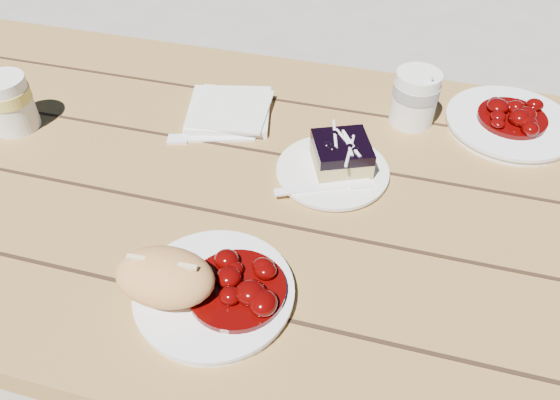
% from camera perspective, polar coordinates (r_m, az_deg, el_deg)
% --- Properties ---
extents(ground, '(60.00, 60.00, 0.00)m').
position_cam_1_polar(ground, '(1.54, -9.48, -17.92)').
color(ground, gray).
rests_on(ground, ground).
extents(picnic_table, '(2.00, 1.55, 0.75)m').
position_cam_1_polar(picnic_table, '(1.07, -13.10, -2.71)').
color(picnic_table, brown).
rests_on(picnic_table, ground).
extents(main_plate, '(0.21, 0.21, 0.02)m').
position_cam_1_polar(main_plate, '(0.73, -6.86, -9.69)').
color(main_plate, white).
rests_on(main_plate, picnic_table).
extents(goulash_stew, '(0.13, 0.13, 0.04)m').
position_cam_1_polar(goulash_stew, '(0.71, -4.61, -8.53)').
color(goulash_stew, '#500302').
rests_on(goulash_stew, main_plate).
extents(bread_roll, '(0.13, 0.09, 0.07)m').
position_cam_1_polar(bread_roll, '(0.71, -11.92, -7.88)').
color(bread_roll, '#DC9954').
rests_on(bread_roll, main_plate).
extents(dessert_plate, '(0.18, 0.18, 0.01)m').
position_cam_1_polar(dessert_plate, '(0.90, 5.49, 2.94)').
color(dessert_plate, white).
rests_on(dessert_plate, picnic_table).
extents(blueberry_cake, '(0.12, 0.12, 0.05)m').
position_cam_1_polar(blueberry_cake, '(0.89, 6.43, 4.86)').
color(blueberry_cake, tan).
rests_on(blueberry_cake, dessert_plate).
extents(fork_dessert, '(0.16, 0.09, 0.00)m').
position_cam_1_polar(fork_dessert, '(0.86, 3.51, 1.23)').
color(fork_dessert, white).
rests_on(fork_dessert, dessert_plate).
extents(coffee_cup, '(0.08, 0.08, 0.10)m').
position_cam_1_polar(coffee_cup, '(1.02, 13.91, 10.31)').
color(coffee_cup, white).
rests_on(coffee_cup, picnic_table).
extents(napkin_stack, '(0.18, 0.18, 0.01)m').
position_cam_1_polar(napkin_stack, '(1.04, -5.32, 9.29)').
color(napkin_stack, white).
rests_on(napkin_stack, picnic_table).
extents(fork_table, '(0.16, 0.07, 0.00)m').
position_cam_1_polar(fork_table, '(0.98, -6.28, 6.40)').
color(fork_table, white).
rests_on(fork_table, picnic_table).
extents(second_plate, '(0.22, 0.22, 0.02)m').
position_cam_1_polar(second_plate, '(1.08, 22.88, 7.33)').
color(second_plate, white).
rests_on(second_plate, picnic_table).
extents(second_stew, '(0.12, 0.12, 0.04)m').
position_cam_1_polar(second_stew, '(1.07, 23.31, 8.57)').
color(second_stew, '#500302').
rests_on(second_stew, second_plate).
extents(second_cup, '(0.08, 0.08, 0.10)m').
position_cam_1_polar(second_cup, '(1.09, -26.41, 9.05)').
color(second_cup, white).
rests_on(second_cup, picnic_table).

